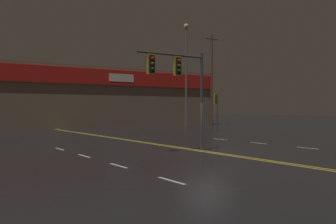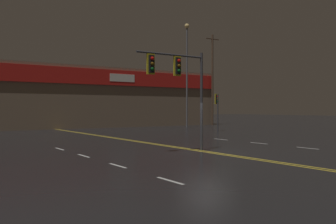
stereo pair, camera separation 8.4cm
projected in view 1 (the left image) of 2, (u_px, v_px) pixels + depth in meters
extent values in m
plane|color=black|center=(206.00, 152.00, 19.05)|extent=(200.00, 200.00, 0.00)
cube|color=gold|center=(204.00, 152.00, 18.96)|extent=(0.12, 60.00, 0.01)
cube|color=gold|center=(208.00, 151.00, 19.13)|extent=(0.12, 60.00, 0.01)
cube|color=silver|center=(171.00, 181.00, 11.33)|extent=(0.12, 1.40, 0.01)
cube|color=silver|center=(119.00, 166.00, 14.33)|extent=(0.12, 1.40, 0.01)
cube|color=silver|center=(84.00, 156.00, 17.32)|extent=(0.12, 1.40, 0.01)
cube|color=silver|center=(60.00, 149.00, 20.31)|extent=(0.12, 1.40, 0.01)
cube|color=silver|center=(308.00, 148.00, 20.77)|extent=(0.12, 1.40, 0.01)
cube|color=silver|center=(259.00, 143.00, 23.77)|extent=(0.12, 1.40, 0.01)
cube|color=silver|center=(221.00, 139.00, 26.76)|extent=(0.12, 1.40, 0.01)
cylinder|color=#38383D|center=(202.00, 102.00, 19.63)|extent=(0.14, 0.14, 5.12)
cylinder|color=#38383D|center=(171.00, 55.00, 18.53)|extent=(3.88, 0.10, 0.10)
cube|color=black|center=(177.00, 66.00, 18.75)|extent=(0.28, 0.24, 0.84)
cube|color=gold|center=(177.00, 66.00, 18.75)|extent=(0.42, 0.08, 0.99)
sphere|color=red|center=(179.00, 61.00, 18.62)|extent=(0.17, 0.17, 0.17)
sphere|color=#543707|center=(179.00, 66.00, 18.62)|extent=(0.17, 0.17, 0.17)
sphere|color=#084513|center=(179.00, 71.00, 18.62)|extent=(0.17, 0.17, 0.17)
cube|color=black|center=(151.00, 64.00, 17.89)|extent=(0.28, 0.24, 0.84)
cube|color=gold|center=(151.00, 64.00, 17.89)|extent=(0.42, 0.08, 0.99)
sphere|color=red|center=(153.00, 58.00, 17.76)|extent=(0.17, 0.17, 0.17)
sphere|color=#543707|center=(153.00, 64.00, 17.76)|extent=(0.17, 0.17, 0.17)
sphere|color=#084513|center=(153.00, 69.00, 17.76)|extent=(0.17, 0.17, 0.17)
cylinder|color=#38383D|center=(217.00, 113.00, 36.51)|extent=(0.13, 0.13, 3.63)
cube|color=black|center=(216.00, 99.00, 36.65)|extent=(0.28, 0.24, 0.84)
cube|color=gold|center=(216.00, 99.00, 36.65)|extent=(0.42, 0.08, 0.99)
sphere|color=red|center=(217.00, 96.00, 36.51)|extent=(0.17, 0.17, 0.17)
sphere|color=#543707|center=(217.00, 99.00, 36.52)|extent=(0.17, 0.17, 0.17)
sphere|color=#084513|center=(217.00, 101.00, 36.52)|extent=(0.17, 0.17, 0.17)
cylinder|color=#59595E|center=(186.00, 77.00, 44.30)|extent=(0.20, 0.20, 11.85)
sphere|color=#F9D17A|center=(186.00, 26.00, 44.25)|extent=(0.56, 0.56, 0.56)
cube|color=#7A6651|center=(43.00, 97.00, 43.82)|extent=(43.36, 10.00, 7.05)
cube|color=red|center=(57.00, 75.00, 39.56)|extent=(42.49, 0.20, 1.76)
cube|color=white|center=(121.00, 78.00, 43.74)|extent=(3.20, 0.16, 0.90)
cylinder|color=#4C3828|center=(212.00, 80.00, 50.83)|extent=(0.26, 0.26, 12.28)
cube|color=#4C3828|center=(212.00, 39.00, 50.78)|extent=(2.20, 0.12, 0.12)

